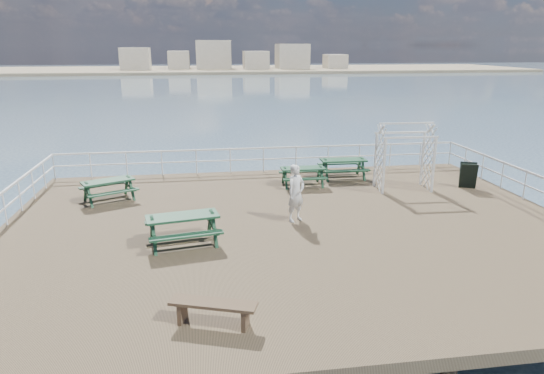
{
  "coord_description": "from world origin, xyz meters",
  "views": [
    {
      "loc": [
        -2.73,
        -13.96,
        5.42
      ],
      "look_at": [
        -0.55,
        0.6,
        1.1
      ],
      "focal_mm": 32.0,
      "sensor_mm": 36.0,
      "label": 1
    }
  ],
  "objects_px": {
    "picnic_table_c": "(343,164)",
    "person": "(296,193)",
    "trellis_arbor": "(404,160)",
    "flat_bench_far": "(213,308)",
    "picnic_table_d": "(183,223)",
    "picnic_table_a": "(108,186)",
    "picnic_table_b": "(303,172)"
  },
  "relations": [
    {
      "from": "person",
      "to": "picnic_table_c",
      "type": "bearing_deg",
      "value": 24.84
    },
    {
      "from": "flat_bench_far",
      "to": "trellis_arbor",
      "type": "distance_m",
      "value": 11.49
    },
    {
      "from": "picnic_table_c",
      "to": "picnic_table_d",
      "type": "height_order",
      "value": "picnic_table_d"
    },
    {
      "from": "picnic_table_a",
      "to": "trellis_arbor",
      "type": "distance_m",
      "value": 11.11
    },
    {
      "from": "picnic_table_a",
      "to": "trellis_arbor",
      "type": "xyz_separation_m",
      "value": [
        11.09,
        -0.19,
        0.61
      ]
    },
    {
      "from": "picnic_table_c",
      "to": "trellis_arbor",
      "type": "relative_size",
      "value": 0.73
    },
    {
      "from": "picnic_table_d",
      "to": "person",
      "type": "xyz_separation_m",
      "value": [
        3.51,
        1.4,
        0.3
      ]
    },
    {
      "from": "picnic_table_b",
      "to": "picnic_table_d",
      "type": "xyz_separation_m",
      "value": [
        -4.57,
        -5.33,
        0.08
      ]
    },
    {
      "from": "trellis_arbor",
      "to": "person",
      "type": "distance_m",
      "value": 5.61
    },
    {
      "from": "flat_bench_far",
      "to": "person",
      "type": "distance_m",
      "value": 6.37
    },
    {
      "from": "picnic_table_a",
      "to": "trellis_arbor",
      "type": "bearing_deg",
      "value": -26.61
    },
    {
      "from": "flat_bench_far",
      "to": "trellis_arbor",
      "type": "bearing_deg",
      "value": 67.81
    },
    {
      "from": "picnic_table_a",
      "to": "picnic_table_b",
      "type": "height_order",
      "value": "picnic_table_a"
    },
    {
      "from": "flat_bench_far",
      "to": "picnic_table_d",
      "type": "bearing_deg",
      "value": 118.81
    },
    {
      "from": "picnic_table_a",
      "to": "flat_bench_far",
      "type": "relative_size",
      "value": 1.24
    },
    {
      "from": "picnic_table_c",
      "to": "person",
      "type": "height_order",
      "value": "person"
    },
    {
      "from": "picnic_table_b",
      "to": "flat_bench_far",
      "type": "relative_size",
      "value": 0.97
    },
    {
      "from": "flat_bench_far",
      "to": "picnic_table_c",
      "type": "bearing_deg",
      "value": 80.59
    },
    {
      "from": "picnic_table_d",
      "to": "picnic_table_b",
      "type": "bearing_deg",
      "value": 39.43
    },
    {
      "from": "picnic_table_a",
      "to": "picnic_table_b",
      "type": "distance_m",
      "value": 7.39
    },
    {
      "from": "trellis_arbor",
      "to": "picnic_table_c",
      "type": "bearing_deg",
      "value": 135.56
    },
    {
      "from": "picnic_table_a",
      "to": "picnic_table_b",
      "type": "relative_size",
      "value": 1.28
    },
    {
      "from": "trellis_arbor",
      "to": "person",
      "type": "bearing_deg",
      "value": -146.59
    },
    {
      "from": "picnic_table_a",
      "to": "flat_bench_far",
      "type": "height_order",
      "value": "picnic_table_a"
    },
    {
      "from": "trellis_arbor",
      "to": "person",
      "type": "xyz_separation_m",
      "value": [
        -4.81,
        -2.87,
        -0.24
      ]
    },
    {
      "from": "picnic_table_c",
      "to": "flat_bench_far",
      "type": "relative_size",
      "value": 1.07
    },
    {
      "from": "picnic_table_a",
      "to": "picnic_table_d",
      "type": "distance_m",
      "value": 5.25
    },
    {
      "from": "picnic_table_d",
      "to": "person",
      "type": "distance_m",
      "value": 3.79
    },
    {
      "from": "picnic_table_c",
      "to": "trellis_arbor",
      "type": "bearing_deg",
      "value": -46.15
    },
    {
      "from": "picnic_table_c",
      "to": "person",
      "type": "relative_size",
      "value": 1.05
    },
    {
      "from": "picnic_table_c",
      "to": "person",
      "type": "distance_m",
      "value": 5.69
    },
    {
      "from": "picnic_table_b",
      "to": "trellis_arbor",
      "type": "height_order",
      "value": "trellis_arbor"
    }
  ]
}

